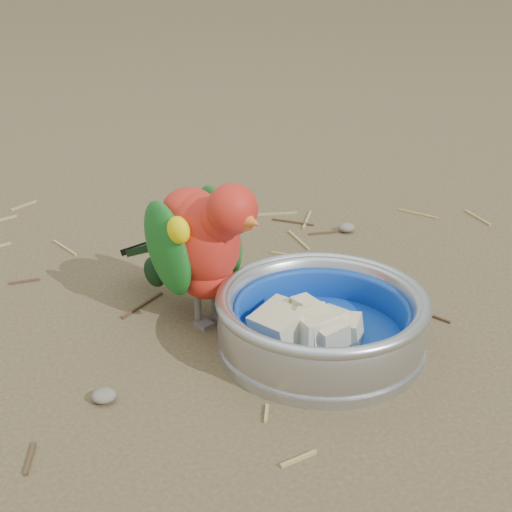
{
  "coord_description": "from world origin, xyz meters",
  "views": [
    {
      "loc": [
        -0.09,
        -0.64,
        0.38
      ],
      "look_at": [
        0.06,
        0.01,
        0.08
      ],
      "focal_mm": 50.0,
      "sensor_mm": 36.0,
      "label": 1
    }
  ],
  "objects": [
    {
      "name": "ground",
      "position": [
        0.0,
        0.0,
        0.0
      ],
      "size": [
        60.0,
        60.0,
        0.0
      ],
      "primitive_type": "plane",
      "color": "brown"
    },
    {
      "name": "food_bowl",
      "position": [
        0.11,
        -0.05,
        0.01
      ],
      "size": [
        0.21,
        0.21,
        0.02
      ],
      "primitive_type": "cylinder",
      "color": "#B2B2BA",
      "rests_on": "ground"
    },
    {
      "name": "bowl_wall",
      "position": [
        0.11,
        -0.05,
        0.04
      ],
      "size": [
        0.21,
        0.21,
        0.04
      ],
      "primitive_type": null,
      "color": "#B2B2BA",
      "rests_on": "food_bowl"
    },
    {
      "name": "fruit_wedges",
      "position": [
        0.11,
        -0.05,
        0.03
      ],
      "size": [
        0.12,
        0.12,
        0.03
      ],
      "primitive_type": null,
      "color": "beige",
      "rests_on": "food_bowl"
    },
    {
      "name": "lory_parrot",
      "position": [
        0.01,
        0.03,
        0.08
      ],
      "size": [
        0.18,
        0.22,
        0.16
      ],
      "primitive_type": null,
      "rotation": [
        0.0,
        0.0,
        -2.6
      ],
      "color": "red",
      "rests_on": "ground"
    },
    {
      "name": "ground_debris",
      "position": [
        0.01,
        0.01,
        0.0
      ],
      "size": [
        0.9,
        0.8,
        0.01
      ],
      "primitive_type": null,
      "color": "#9D9051",
      "rests_on": "ground"
    }
  ]
}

